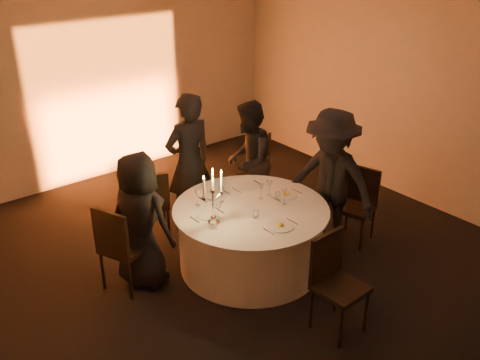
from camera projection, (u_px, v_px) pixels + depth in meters
floor at (250, 264)px, 6.45m from camera, size 7.00×7.00×0.00m
ceiling at (253, 5)px, 5.16m from camera, size 7.00×7.00×0.00m
wall_back at (107, 83)px, 8.27m from camera, size 7.00×0.00×7.00m
wall_right at (415, 99)px, 7.50m from camera, size 0.00×7.00×7.00m
uplighter_fixture at (124, 174)px, 8.68m from camera, size 0.25×0.12×0.10m
banquet_table at (251, 237)px, 6.28m from camera, size 1.80×1.80×0.77m
chair_left at (120, 244)px, 5.77m from camera, size 0.59×0.59×1.03m
chair_back_left at (152, 201)px, 6.80m from camera, size 0.53×0.53×0.94m
chair_back_right at (260, 166)px, 7.71m from camera, size 0.62×0.62×1.00m
chair_right at (359, 201)px, 6.78m from camera, size 0.52×0.52×0.96m
chair_front at (334, 277)px, 5.23m from camera, size 0.46×0.46×1.03m
guest_left at (140, 221)px, 5.82m from camera, size 0.77×0.90×1.57m
guest_back_left at (189, 162)px, 6.91m from camera, size 0.68×0.45×1.85m
guest_back_right at (248, 161)px, 7.22m from camera, size 1.01×0.98×1.64m
guest_right at (330, 182)px, 6.44m from camera, size 0.96×1.31×1.81m
plate_left at (207, 215)px, 5.95m from camera, size 0.35×0.25×0.01m
plate_back_left at (214, 196)px, 6.38m from camera, size 0.36×0.29×0.01m
plate_back_right at (247, 186)px, 6.61m from camera, size 0.36×0.26×0.01m
plate_right at (287, 194)px, 6.39m from camera, size 0.36×0.26×0.08m
plate_front at (280, 225)px, 5.72m from camera, size 0.36×0.29×0.08m
coffee_cup at (213, 225)px, 5.71m from camera, size 0.11×0.11×0.07m
candelabra at (213, 205)px, 5.69m from camera, size 0.28×0.13×0.67m
wine_glass_a at (269, 185)px, 6.35m from camera, size 0.07×0.07×0.19m
wine_glass_b at (197, 195)px, 6.12m from camera, size 0.07×0.07×0.19m
wine_glass_c at (221, 191)px, 6.19m from camera, size 0.07×0.07×0.19m
wine_glass_d at (261, 188)px, 6.27m from camera, size 0.07×0.07×0.19m
wine_glass_e at (284, 193)px, 6.14m from camera, size 0.07×0.07×0.19m
wine_glass_f at (219, 208)px, 5.83m from camera, size 0.07×0.07×0.19m
tumbler_a at (256, 214)px, 5.89m from camera, size 0.07×0.07×0.09m
tumbler_b at (278, 196)px, 6.30m from camera, size 0.07×0.07×0.09m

